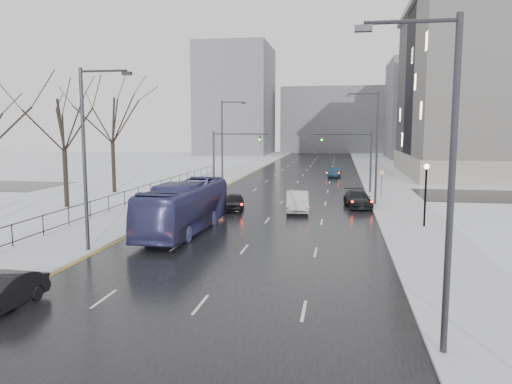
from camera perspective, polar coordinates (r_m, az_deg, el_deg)
The scene contains 25 objects.
road at distance 65.55m, azimuth 4.94°, elevation 1.33°, with size 16.00×150.00×0.04m, color black.
cross_road at distance 53.67m, azimuth 3.90°, elevation 0.01°, with size 130.00×10.00×0.04m, color black.
sidewalk_left at distance 67.20m, azimuth -4.02°, elevation 1.54°, with size 5.00×150.00×0.16m, color silver.
sidewalk_right at distance 65.55m, azimuth 14.13°, elevation 1.19°, with size 5.00×150.00×0.16m, color silver.
park_strip at distance 70.03m, azimuth -11.60°, elevation 1.62°, with size 14.00×150.00×0.12m, color white.
tree_park_d at distance 45.78m, azimuth -20.76°, elevation -1.74°, with size 8.75×8.75×12.50m, color black, non-canonical shape.
tree_park_e at distance 54.72m, azimuth -15.86°, elevation -0.13°, with size 9.45×9.45×13.50m, color black, non-canonical shape.
iron_fence at distance 39.88m, azimuth -17.75°, elevation -1.57°, with size 0.06×70.00×1.30m.
streetlight_r_near at distance 15.32m, azimuth 20.66°, elevation 2.30°, with size 2.95×0.25×10.00m.
streetlight_r_mid at distance 45.10m, azimuth 13.37°, elevation 5.58°, with size 2.95×0.25×10.00m.
streetlight_l_near at distance 28.37m, azimuth -18.66°, elevation 4.48°, with size 2.95×0.25×10.00m.
streetlight_l_far at distance 58.54m, azimuth -3.68°, elevation 6.12°, with size 2.95×0.25×10.00m.
lamppost_r_mid at distance 35.67m, azimuth 18.83°, elevation 0.67°, with size 0.36×0.36×4.28m.
mast_signal_right at distance 53.09m, azimuth 11.86°, elevation 4.22°, with size 6.10×0.33×6.50m.
mast_signal_left at distance 54.51m, azimuth -3.77°, elevation 4.44°, with size 6.10×0.33×6.50m.
no_uturn_sign at distance 49.35m, azimuth 14.15°, elevation 1.83°, with size 0.60×0.06×2.70m.
bldg_far_right at distance 122.20m, azimuth 20.55°, elevation 8.82°, with size 24.00×20.00×22.00m, color slate.
bldg_far_left at distance 132.99m, azimuth -2.31°, elevation 10.41°, with size 18.00×22.00×28.00m, color slate.
bldg_far_center at distance 145.00m, azimuth 9.17°, elevation 8.09°, with size 30.00×18.00×18.00m, color slate.
sedan_left_near at distance 21.26m, azimuth -27.19°, elevation -10.25°, with size 1.42×4.06×1.34m, color black.
bus at distance 33.16m, azimuth -8.15°, elevation -1.70°, with size 2.75×11.75×3.27m, color navy.
sedan_center_near at distance 41.63m, azimuth -2.58°, elevation -1.13°, with size 1.60×3.99×1.36m, color black.
sedan_right_near at distance 40.85m, azimuth 4.75°, elevation -1.09°, with size 1.76×5.04×1.66m, color silver.
sedan_right_far at distance 44.04m, azimuth 11.56°, elevation -0.76°, with size 2.00×4.92×1.43m, color black.
sedan_right_distant at distance 70.29m, azimuth 8.94°, elevation 2.25°, with size 1.44×4.12×1.36m, color #162E42.
Camera 1 is at (5.21, -4.98, 6.84)m, focal length 35.00 mm.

